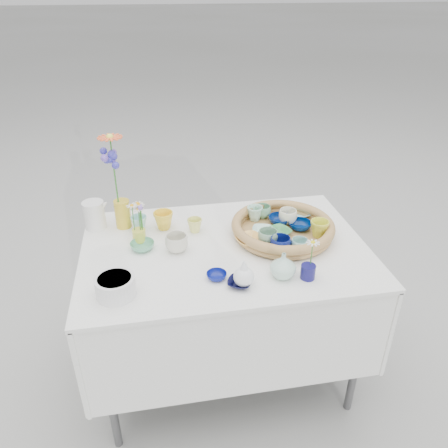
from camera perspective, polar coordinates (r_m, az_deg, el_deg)
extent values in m
plane|color=#9F9F9E|center=(2.44, 0.09, -18.35)|extent=(80.00, 80.00, 0.00)
imported|color=navy|center=(2.11, 7.27, 0.56)|extent=(0.14, 0.14, 0.03)
imported|color=#001A54|center=(2.07, 9.90, -0.18)|extent=(0.13, 0.13, 0.03)
imported|color=#CED036|center=(2.01, 12.34, -0.61)|extent=(0.09, 0.09, 0.08)
imported|color=#3A874A|center=(2.01, 7.18, -1.06)|extent=(0.14, 0.14, 0.03)
imported|color=#78A486|center=(1.92, 5.75, -1.80)|extent=(0.09, 0.09, 0.07)
imported|color=silver|center=(2.02, 5.04, -0.85)|extent=(0.12, 0.12, 0.02)
imported|color=#B5E7CE|center=(2.11, 4.04, 1.39)|extent=(0.09, 0.09, 0.07)
imported|color=white|center=(2.10, 8.33, 0.98)|extent=(0.10, 0.10, 0.07)
imported|color=#8ECCDE|center=(2.18, 9.94, 1.25)|extent=(0.09, 0.09, 0.02)
imported|color=#0A145A|center=(1.88, 7.38, -2.68)|extent=(0.09, 0.09, 0.07)
imported|color=#FFC15C|center=(1.93, 3.30, -2.10)|extent=(0.14, 0.14, 0.03)
imported|color=#7FBAB5|center=(1.89, 9.83, -2.80)|extent=(0.09, 0.09, 0.06)
imported|color=#65A17B|center=(2.14, 5.10, 1.64)|extent=(0.10, 0.10, 0.06)
imported|color=yellow|center=(2.09, -7.91, 0.48)|extent=(0.11, 0.11, 0.09)
imported|color=#DCDD6B|center=(2.05, -3.84, -0.17)|extent=(0.08, 0.08, 0.07)
imported|color=#5BA57F|center=(1.95, -10.62, -2.83)|extent=(0.12, 0.12, 0.03)
imported|color=beige|center=(1.91, -6.21, -2.51)|extent=(0.11, 0.11, 0.08)
imported|color=navy|center=(1.74, -0.98, -6.78)|extent=(0.08, 0.08, 0.03)
imported|color=#92D0C8|center=(2.10, -11.02, 0.12)|extent=(0.10, 0.10, 0.07)
imported|color=black|center=(1.71, 2.07, -7.69)|extent=(0.12, 0.12, 0.02)
imported|color=#AED5C1|center=(1.74, 7.73, -5.37)|extent=(0.13, 0.13, 0.11)
cylinder|color=#121050|center=(1.77, 10.91, -6.14)|extent=(0.07, 0.07, 0.06)
cylinder|color=gold|center=(2.12, -13.09, 1.31)|extent=(0.10, 0.10, 0.14)
cylinder|color=#D3D142|center=(2.00, -11.02, -1.54)|extent=(0.07, 0.07, 0.06)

